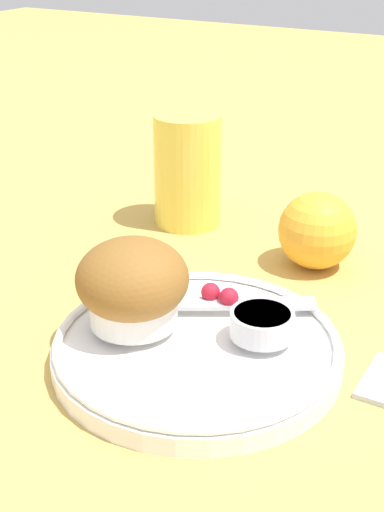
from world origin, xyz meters
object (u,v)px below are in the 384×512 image
(orange_fruit, at_px, (317,230))
(muffin, at_px, (133,285))
(juice_glass, at_px, (188,170))
(butter_knife, at_px, (209,304))

(orange_fruit, bearing_deg, muffin, -109.37)
(muffin, bearing_deg, orange_fruit, 70.63)
(muffin, distance_m, orange_fruit, 0.20)
(muffin, height_order, juice_glass, juice_glass)
(muffin, height_order, butter_knife, muffin)
(muffin, relative_size, juice_glass, 0.72)
(butter_knife, bearing_deg, orange_fruit, 47.86)
(muffin, xyz_separation_m, orange_fruit, (0.07, 0.19, -0.02))
(butter_knife, relative_size, orange_fruit, 2.13)
(butter_knife, height_order, orange_fruit, orange_fruit)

